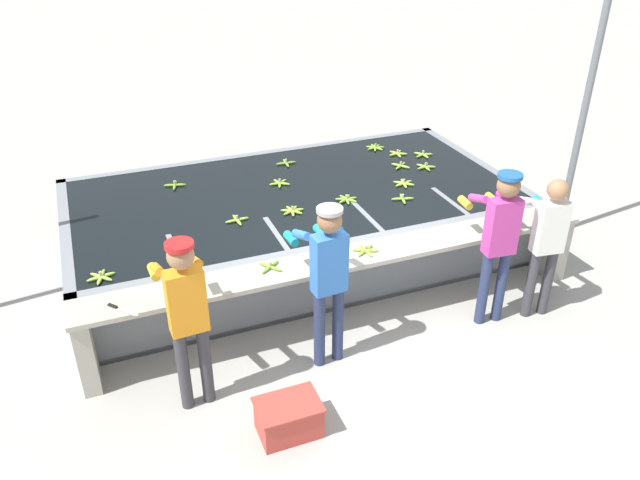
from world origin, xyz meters
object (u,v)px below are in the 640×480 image
object	(u,v)px
banana_bunch_floating_0	(403,199)
banana_bunch_floating_7	(375,148)
banana_bunch_floating_2	(404,183)
crate	(289,418)
banana_bunch_floating_10	(423,154)
knife_0	(118,308)
banana_bunch_floating_9	(292,211)
support_post_right	(583,119)
banana_bunch_floating_1	(237,220)
banana_bunch_floating_4	(347,199)
banana_bunch_floating_5	(398,154)
banana_bunch_ledge_1	(365,250)
banana_bunch_floating_8	(286,163)
banana_bunch_floating_12	(175,185)
banana_bunch_floating_11	(425,167)
banana_bunch_floating_13	(101,277)
worker_0	(187,309)
worker_3	(547,236)
banana_bunch_floating_3	(280,183)
banana_bunch_ledge_0	(270,267)
worker_2	(499,234)
banana_bunch_floating_6	(401,166)

from	to	relation	value
banana_bunch_floating_0	banana_bunch_floating_7	bearing A→B (deg)	74.96
banana_bunch_floating_2	crate	distance (m)	3.69
banana_bunch_floating_10	knife_0	size ratio (longest dim) A/B	0.96
banana_bunch_floating_9	support_post_right	xyz separation A→B (m)	(3.77, -0.34, 0.75)
banana_bunch_floating_1	support_post_right	world-z (taller)	support_post_right
banana_bunch_floating_1	banana_bunch_floating_7	world-z (taller)	same
banana_bunch_floating_4	banana_bunch_floating_5	xyz separation A→B (m)	(1.28, 1.11, 0.00)
support_post_right	knife_0	bearing A→B (deg)	-171.17
banana_bunch_floating_5	banana_bunch_ledge_1	bearing A→B (deg)	-124.63
banana_bunch_ledge_1	banana_bunch_floating_1	bearing A→B (deg)	132.49
banana_bunch_floating_8	banana_bunch_floating_12	world-z (taller)	same
banana_bunch_floating_11	banana_bunch_floating_12	world-z (taller)	same
banana_bunch_floating_13	worker_0	bearing A→B (deg)	-59.79
knife_0	support_post_right	size ratio (longest dim) A/B	0.09
crate	banana_bunch_floating_12	bearing A→B (deg)	93.72
banana_bunch_floating_9	worker_3	bearing A→B (deg)	-38.46
banana_bunch_floating_0	banana_bunch_floating_9	distance (m)	1.36
banana_bunch_floating_4	banana_bunch_floating_10	xyz separation A→B (m)	(1.60, 0.94, 0.00)
banana_bunch_floating_9	banana_bunch_floating_5	bearing A→B (deg)	30.20
banana_bunch_floating_11	knife_0	bearing A→B (deg)	-156.40
banana_bunch_floating_12	banana_bunch_floating_13	distance (m)	2.17
banana_bunch_floating_3	worker_3	bearing A→B (deg)	-50.70
banana_bunch_floating_5	knife_0	size ratio (longest dim) A/B	0.95
banana_bunch_floating_13	banana_bunch_ledge_0	distance (m)	1.63
banana_bunch_floating_8	knife_0	distance (m)	3.65
worker_3	support_post_right	bearing A→B (deg)	41.91
banana_bunch_floating_4	banana_bunch_floating_3	bearing A→B (deg)	128.60
banana_bunch_ledge_1	banana_bunch_floating_12	bearing A→B (deg)	122.93
banana_bunch_floating_7	knife_0	distance (m)	4.76
banana_bunch_floating_5	banana_bunch_floating_9	distance (m)	2.30
banana_bunch_ledge_0	worker_2	bearing A→B (deg)	-14.19
banana_bunch_floating_11	banana_bunch_floating_2	bearing A→B (deg)	-144.81
worker_2	banana_bunch_floating_12	size ratio (longest dim) A/B	6.20
worker_3	banana_bunch_floating_0	size ratio (longest dim) A/B	5.78
banana_bunch_floating_3	banana_bunch_floating_6	distance (m)	1.71
banana_bunch_floating_2	support_post_right	world-z (taller)	support_post_right
support_post_right	banana_bunch_floating_13	bearing A→B (deg)	-176.90
banana_bunch_floating_8	banana_bunch_floating_13	size ratio (longest dim) A/B	1.00
banana_bunch_floating_9	banana_bunch_ledge_1	world-z (taller)	banana_bunch_ledge_1
banana_bunch_floating_6	banana_bunch_ledge_0	xyz separation A→B (m)	(-2.44, -1.84, 0.00)
banana_bunch_floating_2	support_post_right	size ratio (longest dim) A/B	0.09
banana_bunch_floating_9	crate	world-z (taller)	banana_bunch_floating_9
worker_2	banana_bunch_floating_8	xyz separation A→B (m)	(-1.24, 3.08, -0.21)
banana_bunch_floating_5	banana_bunch_floating_12	bearing A→B (deg)	178.58
banana_bunch_floating_2	banana_bunch_floating_5	bearing A→B (deg)	66.55
banana_bunch_floating_7	banana_bunch_floating_13	size ratio (longest dim) A/B	1.00
banana_bunch_floating_2	worker_0	bearing A→B (deg)	-147.97
banana_bunch_floating_13	support_post_right	bearing A→B (deg)	3.10
banana_bunch_floating_0	support_post_right	xyz separation A→B (m)	(2.41, -0.15, 0.75)
banana_bunch_floating_13	banana_bunch_floating_12	bearing A→B (deg)	61.02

